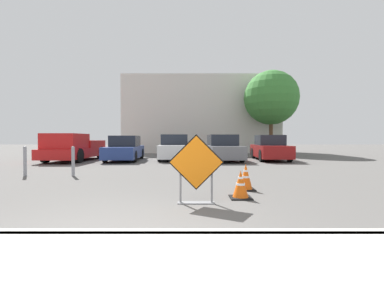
{
  "coord_description": "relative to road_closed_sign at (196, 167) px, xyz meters",
  "views": [
    {
      "loc": [
        1.08,
        -3.24,
        1.32
      ],
      "look_at": [
        1.08,
        9.03,
        1.07
      ],
      "focal_mm": 24.0,
      "sensor_mm": 36.0,
      "label": 1
    }
  ],
  "objects": [
    {
      "name": "street_tree_behind_lot",
      "position": [
        6.67,
        16.75,
        4.09
      ],
      "size": [
        4.59,
        4.59,
        7.13
      ],
      "color": "#513823",
      "rests_on": "ground_plane"
    },
    {
      "name": "traffic_cone_nearest",
      "position": [
        0.99,
        0.5,
        -0.44
      ],
      "size": [
        0.47,
        0.47,
        0.62
      ],
      "color": "black",
      "rests_on": "ground_plane"
    },
    {
      "name": "bollard_nearest",
      "position": [
        -4.29,
        3.88,
        -0.18
      ],
      "size": [
        0.12,
        0.12,
        1.06
      ],
      "color": "gray",
      "rests_on": "ground_plane"
    },
    {
      "name": "building_facade_backdrop",
      "position": [
        0.81,
        20.82,
        2.91
      ],
      "size": [
        14.85,
        5.0,
        7.31
      ],
      "color": "beige",
      "rests_on": "ground_plane"
    },
    {
      "name": "road_closed_sign",
      "position": [
        0.0,
        0.0,
        0.0
      ],
      "size": [
        1.13,
        0.2,
        1.41
      ],
      "color": "black",
      "rests_on": "ground_plane"
    },
    {
      "name": "parked_car_second",
      "position": [
        -1.21,
        11.17,
        -0.02
      ],
      "size": [
        2.06,
        4.52,
        1.59
      ],
      "rotation": [
        0.0,
        0.0,
        3.19
      ],
      "color": "silver",
      "rests_on": "ground_plane"
    },
    {
      "name": "bollard_second",
      "position": [
        -6.0,
        3.88,
        -0.18
      ],
      "size": [
        0.12,
        0.12,
        1.07
      ],
      "color": "gray",
      "rests_on": "ground_plane"
    },
    {
      "name": "parked_car_fourth",
      "position": [
        4.78,
        10.84,
        -0.02
      ],
      "size": [
        1.99,
        4.38,
        1.56
      ],
      "rotation": [
        0.0,
        0.0,
        3.08
      ],
      "color": "maroon",
      "rests_on": "ground_plane"
    },
    {
      "name": "pickup_truck",
      "position": [
        -7.2,
        10.11,
        -0.01
      ],
      "size": [
        2.16,
        5.3,
        1.62
      ],
      "rotation": [
        0.0,
        0.0,
        3.13
      ],
      "color": "red",
      "rests_on": "ground_plane"
    },
    {
      "name": "parked_car_nearest",
      "position": [
        -4.21,
        10.58,
        -0.05
      ],
      "size": [
        2.03,
        4.58,
        1.51
      ],
      "rotation": [
        0.0,
        0.0,
        3.2
      ],
      "color": "navy",
      "rests_on": "ground_plane"
    },
    {
      "name": "curb_lip",
      "position": [
        -1.17,
        -1.93,
        -0.67
      ],
      "size": [
        24.95,
        0.2,
        0.14
      ],
      "color": "beige",
      "rests_on": "ground_plane"
    },
    {
      "name": "parked_car_third",
      "position": [
        1.78,
        10.6,
        -0.02
      ],
      "size": [
        2.1,
        4.77,
        1.58
      ],
      "rotation": [
        0.0,
        0.0,
        3.19
      ],
      "color": "slate",
      "rests_on": "ground_plane"
    },
    {
      "name": "traffic_cone_second",
      "position": [
        1.3,
        1.42,
        -0.41
      ],
      "size": [
        0.46,
        0.46,
        0.67
      ],
      "color": "black",
      "rests_on": "ground_plane"
    },
    {
      "name": "ground_plane",
      "position": [
        -1.17,
        8.07,
        -0.74
      ],
      "size": [
        96.0,
        96.0,
        0.0
      ],
      "primitive_type": "plane",
      "color": "#565451"
    }
  ]
}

